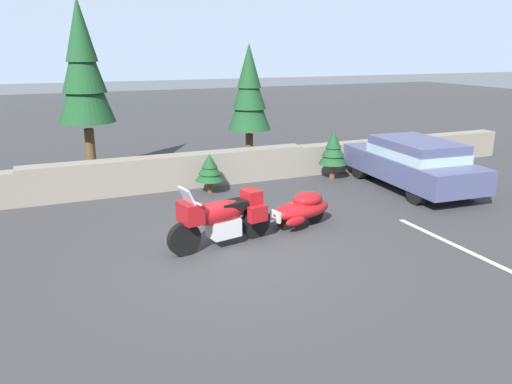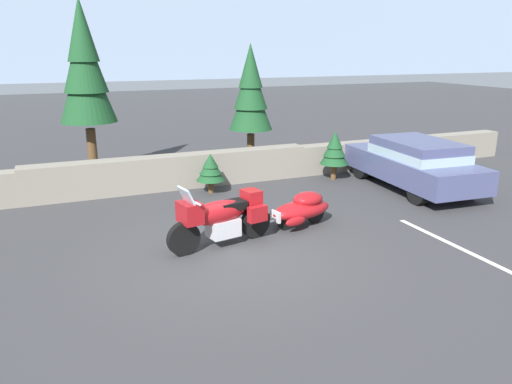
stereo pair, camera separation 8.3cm
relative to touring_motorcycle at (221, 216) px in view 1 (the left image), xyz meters
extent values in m
plane|color=#38383A|center=(0.14, -0.47, -0.62)|extent=(80.00, 80.00, 0.00)
cube|color=gray|center=(0.14, 4.57, -0.14)|extent=(8.00, 0.59, 0.95)
cube|color=gray|center=(8.14, 4.55, -0.17)|extent=(8.00, 0.55, 0.90)
cube|color=#8C9EB7|center=(0.14, 94.60, 7.38)|extent=(240.00, 80.00, 16.00)
cylinder|color=black|center=(-0.80, -0.16, -0.29)|extent=(0.67, 0.27, 0.66)
cylinder|color=black|center=(0.82, 0.16, -0.29)|extent=(0.67, 0.27, 0.66)
cube|color=silver|center=(0.06, 0.01, -0.24)|extent=(0.67, 0.55, 0.36)
ellipsoid|color=maroon|center=(-0.04, -0.01, 0.09)|extent=(1.26, 0.67, 0.48)
cube|color=maroon|center=(-0.66, -0.13, 0.21)|extent=(0.46, 0.58, 0.40)
cube|color=#9EB7C6|center=(-0.70, -0.14, 0.54)|extent=(0.27, 0.47, 0.34)
cube|color=black|center=(0.25, 0.05, 0.19)|extent=(0.62, 0.46, 0.16)
cube|color=maroon|center=(0.72, 0.14, 0.29)|extent=(0.39, 0.46, 0.28)
cube|color=maroon|center=(0.73, -0.16, 0.01)|extent=(0.42, 0.24, 0.32)
cube|color=maroon|center=(0.61, 0.43, 0.01)|extent=(0.42, 0.24, 0.32)
cylinder|color=silver|center=(-0.61, -0.12, 0.44)|extent=(0.18, 0.69, 0.04)
cylinder|color=silver|center=(-0.75, -0.15, -0.04)|extent=(0.26, 0.12, 0.54)
cylinder|color=black|center=(1.62, 0.32, -0.40)|extent=(0.45, 0.18, 0.44)
cylinder|color=black|center=(2.43, 0.49, -0.40)|extent=(0.45, 0.18, 0.44)
ellipsoid|color=maroon|center=(2.02, 0.41, -0.24)|extent=(1.60, 0.96, 0.40)
ellipsoid|color=maroon|center=(2.20, 0.44, -0.02)|extent=(0.82, 0.69, 0.32)
cube|color=silver|center=(1.33, 0.27, -0.26)|extent=(0.12, 0.33, 0.24)
ellipsoid|color=maroon|center=(1.68, 0.01, -0.34)|extent=(0.54, 0.24, 0.20)
ellipsoid|color=maroon|center=(1.56, 0.64, -0.34)|extent=(0.54, 0.24, 0.20)
cylinder|color=silver|center=(0.95, 0.19, -0.35)|extent=(0.70, 0.19, 0.05)
cylinder|color=black|center=(5.69, 3.46, -0.28)|extent=(0.27, 0.69, 0.68)
cylinder|color=black|center=(7.24, 3.35, -0.28)|extent=(0.27, 0.69, 0.68)
cylinder|color=black|center=(5.50, 0.67, -0.28)|extent=(0.27, 0.69, 0.68)
cylinder|color=black|center=(7.04, 0.57, -0.28)|extent=(0.27, 0.69, 0.68)
cube|color=#474C75|center=(6.37, 2.01, -0.01)|extent=(2.12, 4.61, 0.64)
cube|color=#474C75|center=(6.35, 1.79, 0.55)|extent=(1.77, 2.58, 0.48)
cube|color=#9EB7C6|center=(6.35, 1.79, 0.43)|extent=(1.81, 2.63, 0.24)
cylinder|color=brown|center=(-1.83, 6.71, 0.14)|extent=(0.28, 0.28, 1.52)
cone|color=#194723|center=(-1.83, 6.71, 2.29)|extent=(1.64, 1.64, 2.40)
cone|color=#194723|center=(-1.83, 6.71, 3.01)|extent=(1.27, 1.27, 2.10)
cone|color=#194723|center=(-1.83, 6.71, 3.74)|extent=(0.90, 0.90, 1.80)
cylinder|color=brown|center=(3.07, 5.96, -0.04)|extent=(0.24, 0.24, 1.16)
cone|color=#194723|center=(3.07, 5.96, 1.60)|extent=(1.39, 1.39, 1.82)
cone|color=#194723|center=(3.07, 5.96, 2.15)|extent=(1.07, 1.07, 1.60)
cone|color=#194723|center=(3.07, 5.96, 2.70)|extent=(0.76, 0.76, 1.37)
cylinder|color=brown|center=(0.97, 3.71, -0.46)|extent=(0.15, 0.15, 0.32)
cone|color=#194723|center=(0.97, 3.71, -0.01)|extent=(0.79, 0.79, 0.50)
cone|color=#194723|center=(0.97, 3.71, 0.14)|extent=(0.61, 0.61, 0.44)
cone|color=#194723|center=(0.97, 3.71, 0.29)|extent=(0.43, 0.43, 0.38)
cylinder|color=brown|center=(4.85, 3.68, -0.41)|extent=(0.17, 0.17, 0.42)
cone|color=#194723|center=(4.85, 3.68, 0.19)|extent=(0.86, 0.86, 0.67)
cone|color=#194723|center=(4.85, 3.68, 0.40)|extent=(0.67, 0.67, 0.59)
cone|color=#194723|center=(4.85, 3.68, 0.60)|extent=(0.47, 0.47, 0.50)
cube|color=silver|center=(4.35, -1.97, -0.62)|extent=(0.12, 3.60, 0.01)
camera|label=1|loc=(-2.99, -8.76, 3.19)|focal=34.58mm
camera|label=2|loc=(-2.91, -8.79, 3.19)|focal=34.58mm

